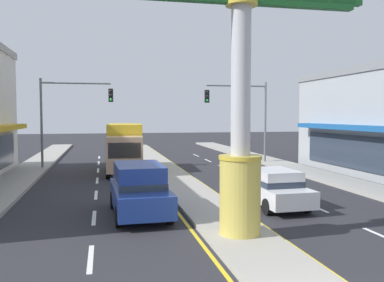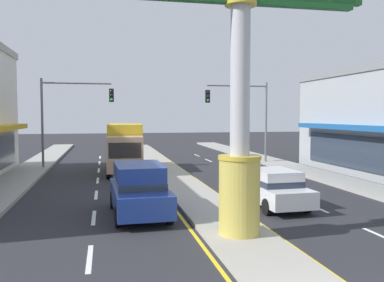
{
  "view_description": "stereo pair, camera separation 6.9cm",
  "coord_description": "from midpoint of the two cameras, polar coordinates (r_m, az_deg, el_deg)",
  "views": [
    {
      "loc": [
        -4.01,
        -6.11,
        3.73
      ],
      "look_at": [
        -0.23,
        11.51,
        2.6
      ],
      "focal_mm": 38.88,
      "sensor_mm": 36.0,
      "label": 1
    },
    {
      "loc": [
        -3.95,
        -6.12,
        3.73
      ],
      "look_at": [
        -0.23,
        11.51,
        2.6
      ],
      "focal_mm": 38.88,
      "sensor_mm": 36.0,
      "label": 2
    }
  ],
  "objects": [
    {
      "name": "traffic_light_right_side",
      "position": [
        31.44,
        7.02,
        4.51
      ],
      "size": [
        4.86,
        0.46,
        6.2
      ],
      "color": "slate",
      "rests_on": "ground"
    },
    {
      "name": "median_strip",
      "position": [
        24.71,
        -2.72,
        -4.93
      ],
      "size": [
        2.15,
        52.0,
        0.14
      ],
      "primitive_type": "cube",
      "color": "#A39E93",
      "rests_on": "ground"
    },
    {
      "name": "sedan_far_right_lane",
      "position": [
        17.31,
        10.95,
        -6.27
      ],
      "size": [
        1.95,
        4.36,
        1.53
      ],
      "color": "silver",
      "rests_on": "ground"
    },
    {
      "name": "district_sign",
      "position": [
        12.48,
        6.55,
        6.89
      ],
      "size": [
        7.79,
        1.3,
        8.39
      ],
      "color": "gold",
      "rests_on": "median_strip"
    },
    {
      "name": "sidewalk_right",
      "position": [
        25.8,
        17.8,
        -4.69
      ],
      "size": [
        2.27,
        60.0,
        0.18
      ],
      "primitive_type": "cube",
      "color": "#9E9B93",
      "rests_on": "ground"
    },
    {
      "name": "traffic_light_left_side",
      "position": [
        29.63,
        -16.67,
        4.44
      ],
      "size": [
        4.86,
        0.46,
        6.2
      ],
      "color": "slate",
      "rests_on": "ground"
    },
    {
      "name": "lane_markings",
      "position": [
        23.4,
        -2.18,
        -5.57
      ],
      "size": [
        8.89,
        52.0,
        0.01
      ],
      "color": "silver",
      "rests_on": "ground"
    },
    {
      "name": "box_truck_near_right_lane",
      "position": [
        27.51,
        -9.28,
        -0.7
      ],
      "size": [
        2.54,
        7.01,
        3.12
      ],
      "color": "tan",
      "rests_on": "ground"
    },
    {
      "name": "sidewalk_left",
      "position": [
        22.93,
        -24.24,
        -5.87
      ],
      "size": [
        2.27,
        60.0,
        0.18
      ],
      "primitive_type": "cube",
      "color": "#9E9B93",
      "rests_on": "ground"
    },
    {
      "name": "suv_near_left_lane",
      "position": [
        15.67,
        -7.39,
        -6.54
      ],
      "size": [
        2.1,
        4.67,
        1.9
      ],
      "color": "navy",
      "rests_on": "ground"
    }
  ]
}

